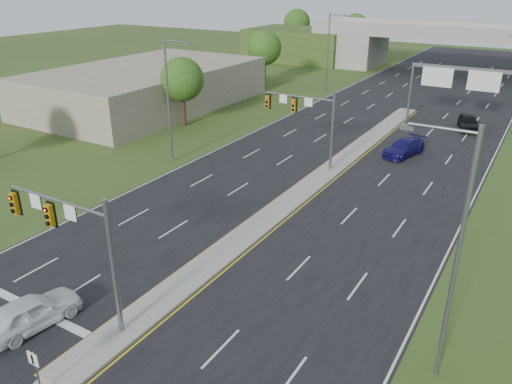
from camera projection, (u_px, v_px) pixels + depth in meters
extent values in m
plane|color=#364B1A|center=(122.00, 333.00, 23.86)|extent=(240.00, 240.00, 0.00)
cube|color=black|center=(368.00, 141.00, 51.38)|extent=(24.00, 160.00, 0.02)
cube|color=gray|center=(320.00, 177.00, 41.91)|extent=(2.00, 54.00, 0.16)
cube|color=gold|center=(308.00, 176.00, 42.48)|extent=(0.12, 54.00, 0.01)
cube|color=gold|center=(333.00, 181.00, 41.40)|extent=(0.12, 54.00, 0.01)
cube|color=silver|center=(269.00, 125.00, 56.94)|extent=(0.12, 160.00, 0.01)
cube|color=silver|center=(492.00, 161.00, 45.82)|extent=(0.12, 160.00, 0.01)
cube|color=silver|center=(18.00, 301.00, 26.13)|extent=(10.50, 0.50, 0.01)
cylinder|color=slate|center=(114.00, 270.00, 22.47)|extent=(0.24, 0.24, 7.00)
cylinder|color=slate|center=(56.00, 200.00, 22.92)|extent=(6.50, 0.16, 0.16)
cube|color=#BF820B|center=(50.00, 215.00, 23.18)|extent=(0.35, 0.25, 1.10)
cube|color=#BF820B|center=(15.00, 203.00, 24.40)|extent=(0.35, 0.25, 1.10)
cube|color=black|center=(52.00, 214.00, 23.29)|extent=(0.55, 0.04, 1.30)
cube|color=black|center=(17.00, 202.00, 24.51)|extent=(0.55, 0.04, 1.30)
sphere|color=#FF0C05|center=(46.00, 210.00, 22.93)|extent=(0.20, 0.20, 0.20)
sphere|color=#FF0C05|center=(11.00, 198.00, 24.16)|extent=(0.20, 0.20, 0.20)
cube|color=white|center=(36.00, 201.00, 23.66)|extent=(0.75, 0.04, 0.75)
cube|color=white|center=(70.00, 213.00, 22.52)|extent=(0.75, 0.04, 0.75)
cylinder|color=slate|center=(332.00, 133.00, 42.13)|extent=(0.24, 0.24, 7.00)
cylinder|color=slate|center=(299.00, 97.00, 42.58)|extent=(6.50, 0.16, 0.16)
cube|color=#BF820B|center=(294.00, 105.00, 42.84)|extent=(0.35, 0.25, 1.10)
cube|color=#BF820B|center=(268.00, 102.00, 44.06)|extent=(0.35, 0.25, 1.10)
cube|color=black|center=(295.00, 105.00, 42.95)|extent=(0.55, 0.04, 1.30)
cube|color=black|center=(268.00, 101.00, 44.17)|extent=(0.55, 0.04, 1.30)
sphere|color=#FF0C05|center=(293.00, 102.00, 42.60)|extent=(0.20, 0.20, 0.20)
sphere|color=#FF0C05|center=(267.00, 98.00, 43.82)|extent=(0.20, 0.20, 0.20)
cube|color=white|center=(283.00, 99.00, 43.32)|extent=(0.75, 0.04, 0.75)
cube|color=white|center=(308.00, 102.00, 42.18)|extent=(0.75, 0.04, 0.75)
cylinder|color=slate|center=(38.00, 374.00, 19.88)|extent=(0.08, 0.08, 2.20)
cube|color=white|center=(33.00, 359.00, 19.52)|extent=(0.60, 0.04, 0.60)
cube|color=black|center=(32.00, 360.00, 19.50)|extent=(0.10, 0.02, 0.45)
cylinder|color=slate|center=(410.00, 93.00, 57.37)|extent=(0.28, 0.28, 6.60)
cube|color=slate|center=(467.00, 69.00, 53.43)|extent=(11.50, 0.35, 0.35)
cube|color=#0C5417|center=(437.00, 77.00, 55.06)|extent=(3.20, 0.08, 2.00)
cube|color=#0C5417|center=(484.00, 81.00, 52.79)|extent=(3.20, 0.08, 2.00)
cube|color=silver|center=(437.00, 77.00, 55.02)|extent=(3.30, 0.03, 2.10)
cube|color=silver|center=(484.00, 81.00, 52.75)|extent=(3.30, 0.03, 2.10)
cube|color=gray|center=(363.00, 49.00, 93.60)|extent=(6.00, 12.00, 6.00)
cube|color=#364B1A|center=(301.00, 45.00, 99.73)|extent=(20.00, 14.00, 6.00)
cube|color=gray|center=(461.00, 34.00, 84.15)|extent=(50.00, 12.00, 1.20)
cube|color=gray|center=(456.00, 31.00, 79.17)|extent=(50.00, 0.40, 0.90)
cube|color=gray|center=(469.00, 25.00, 88.29)|extent=(50.00, 0.40, 0.90)
cylinder|color=slate|center=(168.00, 102.00, 43.76)|extent=(0.20, 0.20, 11.00)
cylinder|color=slate|center=(176.00, 41.00, 41.10)|extent=(2.50, 0.12, 0.12)
cube|color=slate|center=(188.00, 44.00, 40.57)|extent=(0.50, 0.25, 0.18)
cylinder|color=slate|center=(328.00, 53.00, 71.29)|extent=(0.20, 0.20, 11.00)
cylinder|color=slate|center=(338.00, 15.00, 68.62)|extent=(2.50, 0.12, 0.12)
cube|color=slate|center=(347.00, 16.00, 68.09)|extent=(0.50, 0.25, 0.18)
cylinder|color=slate|center=(456.00, 263.00, 19.24)|extent=(0.20, 0.20, 11.00)
cylinder|color=slate|center=(443.00, 128.00, 17.75)|extent=(2.50, 0.12, 0.12)
cube|color=slate|center=(407.00, 127.00, 18.40)|extent=(0.50, 0.25, 0.18)
cube|color=slate|center=(512.00, 36.00, 45.93)|extent=(0.50, 0.25, 0.18)
cylinder|color=#382316|center=(184.00, 108.00, 56.09)|extent=(0.44, 0.44, 4.00)
sphere|color=#264913|center=(182.00, 79.00, 54.81)|extent=(4.80, 4.80, 4.80)
cylinder|color=#382316|center=(264.00, 70.00, 77.58)|extent=(0.44, 0.44, 4.25)
sphere|color=#264913|center=(264.00, 48.00, 76.23)|extent=(5.20, 5.20, 5.20)
cylinder|color=#382316|center=(296.00, 39.00, 114.81)|extent=(0.44, 0.44, 4.50)
sphere|color=#264913|center=(297.00, 23.00, 113.37)|extent=(6.00, 6.00, 6.00)
cylinder|color=#382316|center=(354.00, 43.00, 108.26)|extent=(0.44, 0.44, 4.25)
sphere|color=#264913|center=(355.00, 27.00, 106.90)|extent=(5.60, 5.60, 5.60)
cube|color=gray|center=(147.00, 86.00, 64.53)|extent=(18.00, 30.00, 5.00)
imported|color=white|center=(31.00, 312.00, 23.96)|extent=(2.58, 5.04, 1.64)
imported|color=#140E56|center=(404.00, 148.00, 47.09)|extent=(3.34, 5.50, 1.49)
imported|color=black|center=(469.00, 122.00, 54.92)|extent=(3.19, 5.26, 1.67)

